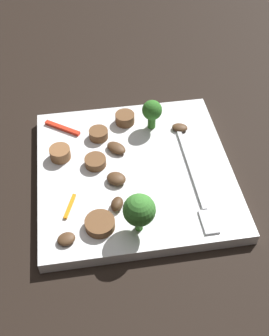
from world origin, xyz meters
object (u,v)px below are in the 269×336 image
plate (134,172)px  fork (197,184)px  sausage_slice_3 (60,153)px  pepper_strip_2 (70,206)px  sausage_slice_0 (99,134)px  pepper_strip_1 (62,128)px  broccoli_floret_0 (139,210)px  sausage_slice_2 (123,119)px  mushroom_0 (180,128)px  mushroom_1 (117,204)px  mushroom_4 (116,179)px  broccoli_floret_1 (152,111)px  sausage_slice_4 (100,224)px  mushroom_3 (116,148)px  sausage_slice_1 (95,162)px  mushroom_2 (66,239)px

plate → fork: fork is taller
sausage_slice_3 → pepper_strip_2: 0.09m
sausage_slice_0 → pepper_strip_1: 0.06m
broccoli_floret_0 → sausage_slice_2: 0.19m
mushroom_0 → mushroom_1: (0.13, -0.11, 0.00)m
pepper_strip_1 → pepper_strip_2: pepper_strip_1 is taller
sausage_slice_3 → pepper_strip_2: sausage_slice_3 is taller
sausage_slice_3 → pepper_strip_1: bearing=175.2°
plate → mushroom_1: size_ratio=11.85×
broccoli_floret_0 → mushroom_4: size_ratio=2.18×
sausage_slice_0 → pepper_strip_1: size_ratio=0.47×
sausage_slice_3 → mushroom_4: (0.05, 0.07, -0.00)m
broccoli_floret_0 → mushroom_1: broccoli_floret_0 is taller
mushroom_0 → pepper_strip_1: mushroom_0 is taller
mushroom_0 → pepper_strip_1: 0.17m
broccoli_floret_1 → sausage_slice_3: size_ratio=1.63×
sausage_slice_4 → mushroom_1: 0.04m
mushroom_3 → mushroom_1: bearing=-6.6°
plate → sausage_slice_3: (-0.03, -0.10, 0.02)m
sausage_slice_0 → mushroom_0: 0.12m
sausage_slice_3 → mushroom_4: sausage_slice_3 is taller
fork → pepper_strip_2: bearing=-86.8°
fork → sausage_slice_4: 0.14m
sausage_slice_0 → sausage_slice_2: sausage_slice_2 is taller
broccoli_floret_1 → pepper_strip_1: 0.13m
broccoli_floret_0 → mushroom_0: 0.18m
sausage_slice_3 → mushroom_4: 0.09m
sausage_slice_2 → pepper_strip_1: sausage_slice_2 is taller
mushroom_1 → mushroom_4: size_ratio=0.85×
sausage_slice_2 → mushroom_0: sausage_slice_2 is taller
pepper_strip_2 → fork: bearing=93.6°
mushroom_3 → pepper_strip_1: 0.09m
mushroom_0 → pepper_strip_1: bearing=-99.0°
sausage_slice_4 → mushroom_3: (-0.12, 0.03, -0.00)m
fork → mushroom_0: mushroom_0 is taller
broccoli_floret_1 → mushroom_0: bearing=72.7°
sausage_slice_3 → pepper_strip_1: sausage_slice_3 is taller
fork → pepper_strip_2: 0.16m
broccoli_floret_0 → pepper_strip_2: size_ratio=1.48×
fork → broccoli_floret_1: size_ratio=3.92×
sausage_slice_1 → mushroom_0: sausage_slice_1 is taller
sausage_slice_0 → mushroom_2: bearing=-17.8°
sausage_slice_0 → mushroom_4: 0.09m
sausage_slice_4 → mushroom_0: bearing=139.0°
mushroom_1 → mushroom_2: 0.08m
sausage_slice_0 → sausage_slice_1: size_ratio=0.94×
sausage_slice_2 → pepper_strip_2: 0.17m
mushroom_4 → sausage_slice_4: bearing=-22.5°
fork → broccoli_floret_1: (-0.12, -0.04, 0.03)m
plate → fork: 0.09m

